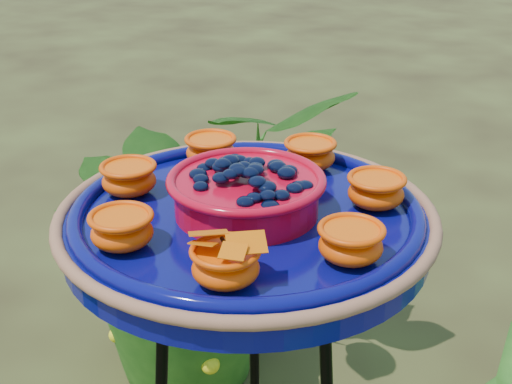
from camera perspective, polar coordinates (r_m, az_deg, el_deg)
feeder_dish at (r=0.92m, az=-0.76°, el=-1.78°), size 0.62×0.62×0.11m
shrub_back_left at (r=2.00m, az=-5.15°, el=-3.28°), size 1.01×1.04×0.89m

